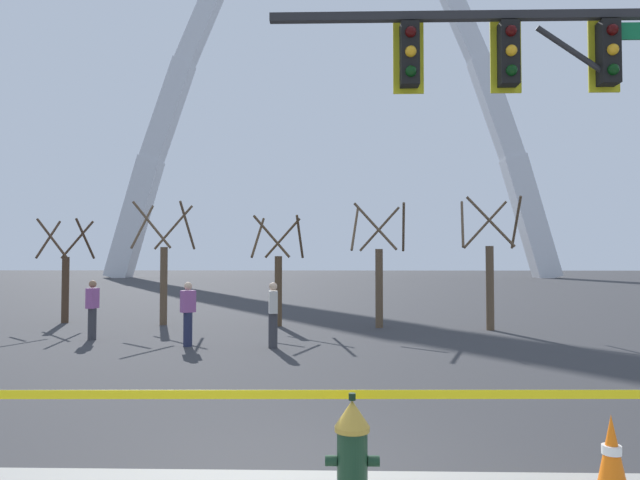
% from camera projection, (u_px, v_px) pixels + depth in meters
% --- Properties ---
extents(ground_plane, '(240.00, 240.00, 0.00)m').
position_uv_depth(ground_plane, '(289.00, 480.00, 5.49)').
color(ground_plane, '#333335').
extents(fire_hydrant, '(0.46, 0.48, 0.99)m').
position_uv_depth(fire_hydrant, '(352.00, 455.00, 4.83)').
color(fire_hydrant, black).
rests_on(fire_hydrant, ground).
extents(caution_tape_barrier, '(6.68, 0.21, 1.00)m').
position_uv_depth(caution_tape_barrier, '(337.00, 418.00, 5.09)').
color(caution_tape_barrier, '#232326').
rests_on(caution_tape_barrier, ground).
extents(traffic_cone_by_hydrant, '(0.36, 0.36, 0.73)m').
position_uv_depth(traffic_cone_by_hydrant, '(612.00, 456.00, 5.12)').
color(traffic_cone_by_hydrant, black).
rests_on(traffic_cone_by_hydrant, ground).
extents(traffic_signal_gantry, '(6.42, 0.44, 6.00)m').
position_uv_depth(traffic_signal_gantry, '(584.00, 108.00, 8.03)').
color(traffic_signal_gantry, '#232326').
rests_on(traffic_signal_gantry, ground).
extents(monument_arch, '(56.75, 2.79, 53.68)m').
position_uv_depth(monument_arch, '(331.00, 93.00, 72.37)').
color(monument_arch, silver).
rests_on(monument_arch, ground).
extents(tree_far_left, '(1.64, 1.65, 3.54)m').
position_uv_depth(tree_far_left, '(65.00, 277.00, 19.50)').
color(tree_far_left, '#473323').
rests_on(tree_far_left, ground).
extents(tree_left_mid, '(1.87, 1.88, 4.04)m').
position_uv_depth(tree_left_mid, '(164.00, 270.00, 18.88)').
color(tree_left_mid, brown).
rests_on(tree_left_mid, ground).
extents(tree_center_left, '(1.66, 1.67, 3.57)m').
position_uv_depth(tree_center_left, '(278.00, 277.00, 18.51)').
color(tree_center_left, brown).
rests_on(tree_center_left, ground).
extents(tree_center_right, '(1.81, 1.82, 3.92)m').
position_uv_depth(tree_center_right, '(379.00, 273.00, 18.12)').
color(tree_center_right, brown).
rests_on(tree_center_right, ground).
extents(tree_right_mid, '(1.86, 1.88, 4.04)m').
position_uv_depth(tree_right_mid, '(490.00, 271.00, 17.47)').
color(tree_right_mid, brown).
rests_on(tree_right_mid, ground).
extents(pedestrian_walking_left, '(0.26, 0.37, 1.59)m').
position_uv_depth(pedestrian_walking_left, '(92.00, 309.00, 15.30)').
color(pedestrian_walking_left, '#38383D').
rests_on(pedestrian_walking_left, ground).
extents(pedestrian_standing_center, '(0.39, 0.37, 1.59)m').
position_uv_depth(pedestrian_standing_center, '(188.00, 313.00, 14.12)').
color(pedestrian_standing_center, '#232847').
rests_on(pedestrian_standing_center, ground).
extents(pedestrian_walking_right, '(0.26, 0.37, 1.59)m').
position_uv_depth(pedestrian_walking_right, '(273.00, 314.00, 13.85)').
color(pedestrian_walking_right, '#38383D').
rests_on(pedestrian_walking_right, ground).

